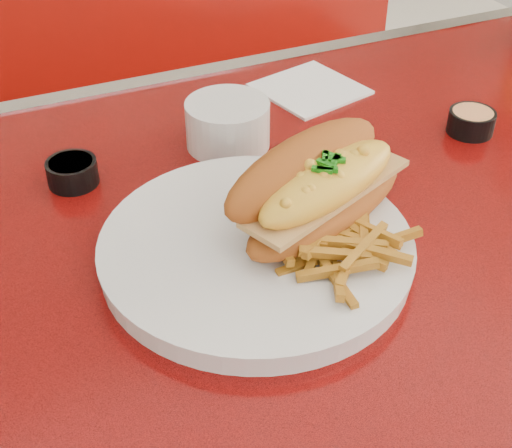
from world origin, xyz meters
name	(u,v)px	position (x,y,z in m)	size (l,w,h in m)	color
diner_table	(401,329)	(0.00, 0.00, 0.61)	(1.23, 0.83, 0.77)	red
booth_bench_far	(182,192)	(0.00, 0.81, 0.29)	(1.20, 0.51, 0.90)	maroon
dinner_plate	(256,249)	(-0.18, 0.01, 0.78)	(0.33, 0.33, 0.02)	silver
mac_hoagie	(319,185)	(-0.11, 0.01, 0.83)	(0.23, 0.17, 0.09)	#AD561B
fries_pile	(335,240)	(-0.12, -0.04, 0.80)	(0.10, 0.09, 0.03)	orange
fork	(317,213)	(-0.11, 0.02, 0.79)	(0.02, 0.15, 0.00)	silver
gravy_ramekin	(228,123)	(-0.12, 0.21, 0.80)	(0.11, 0.11, 0.05)	silver
sauce_cup_left	(72,171)	(-0.30, 0.20, 0.78)	(0.07, 0.07, 0.03)	black
sauce_cup_right	(471,121)	(0.15, 0.12, 0.78)	(0.06, 0.06, 0.03)	black
paper_napkin	(310,89)	(0.03, 0.29, 0.77)	(0.12, 0.12, 0.00)	white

